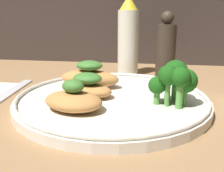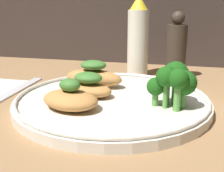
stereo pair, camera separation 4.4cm
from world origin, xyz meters
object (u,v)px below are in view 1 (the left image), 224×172
(plate, at_px, (112,100))
(sauce_bottle, at_px, (128,38))
(broccoli_bunch, at_px, (175,78))
(pepper_grinder, at_px, (166,48))

(plate, relative_size, sauce_bottle, 1.72)
(broccoli_bunch, relative_size, sauce_bottle, 0.40)
(broccoli_bunch, height_order, pepper_grinder, pepper_grinder)
(pepper_grinder, bearing_deg, sauce_bottle, 180.00)
(broccoli_bunch, bearing_deg, sauce_bottle, 111.25)
(plate, height_order, sauce_bottle, sauce_bottle)
(plate, bearing_deg, sauce_bottle, 88.58)
(broccoli_bunch, relative_size, pepper_grinder, 0.49)
(plate, relative_size, pepper_grinder, 2.13)
(plate, xyz_separation_m, sauce_bottle, (0.01, 0.22, 0.08))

